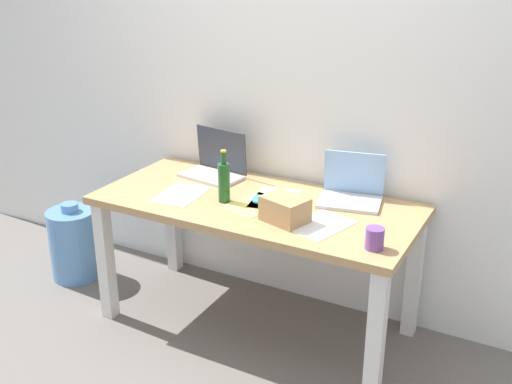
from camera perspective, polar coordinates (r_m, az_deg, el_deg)
ground_plane at (r=3.43m, az=0.00°, el=-12.09°), size 8.00×8.00×0.00m
back_wall at (r=3.30m, az=3.62°, el=11.00°), size 5.20×0.08×2.60m
desk at (r=3.13m, az=0.00°, el=-2.53°), size 1.63×0.74×0.72m
laptop_left at (r=3.42m, az=-3.82°, el=2.48°), size 0.36×0.25×0.26m
laptop_right at (r=3.11m, az=8.83°, el=0.05°), size 0.34×0.29×0.24m
beer_bottle at (r=3.06m, az=-2.99°, el=1.00°), size 0.06×0.06×0.27m
computer_mouse at (r=3.07m, az=0.19°, el=-0.68°), size 0.09×0.12×0.03m
cardboard_box at (r=2.85m, az=2.71°, el=-1.63°), size 0.24×0.20×0.12m
coffee_mug at (r=2.64m, az=10.95°, el=-4.25°), size 0.08×0.08×0.09m
paper_sheet_center at (r=3.05m, az=-0.27°, el=-1.15°), size 0.26×0.33×0.00m
paper_sheet_near_back at (r=3.12m, az=1.74°, el=-0.63°), size 0.27×0.33×0.00m
paper_sheet_front_right at (r=2.84m, az=6.02°, el=-3.07°), size 0.28×0.34×0.00m
paper_sheet_front_left at (r=3.20m, az=-6.98°, el=-0.20°), size 0.23×0.31×0.00m
water_cooler_jug at (r=3.94m, az=-16.54°, el=-4.61°), size 0.30×0.30×0.49m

